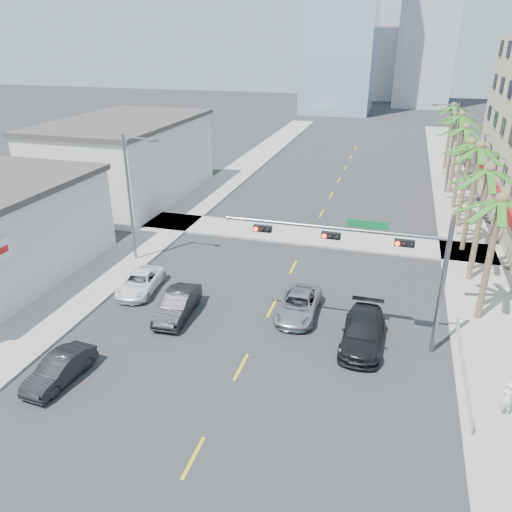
{
  "coord_description": "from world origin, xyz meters",
  "views": [
    {
      "loc": [
        6.34,
        -15.15,
        14.86
      ],
      "look_at": [
        -0.84,
        9.52,
        3.5
      ],
      "focal_mm": 35.0,
      "sensor_mm": 36.0,
      "label": 1
    }
  ],
  "objects_px": {
    "car_parked_mid": "(60,369)",
    "car_lane_left": "(177,305)",
    "car_parked_far": "(140,282)",
    "pedestrian": "(507,399)",
    "traffic_signal_mast": "(377,255)",
    "car_lane_right": "(363,332)",
    "car_lane_center": "(298,305)"
  },
  "relations": [
    {
      "from": "car_parked_mid",
      "to": "car_lane_left",
      "type": "distance_m",
      "value": 7.54
    },
    {
      "from": "car_parked_far",
      "to": "car_lane_left",
      "type": "bearing_deg",
      "value": -37.83
    },
    {
      "from": "car_parked_far",
      "to": "pedestrian",
      "type": "xyz_separation_m",
      "value": [
        20.32,
        -6.01,
        0.35
      ]
    },
    {
      "from": "traffic_signal_mast",
      "to": "car_lane_right",
      "type": "height_order",
      "value": "traffic_signal_mast"
    },
    {
      "from": "traffic_signal_mast",
      "to": "car_parked_mid",
      "type": "bearing_deg",
      "value": -151.7
    },
    {
      "from": "car_lane_center",
      "to": "traffic_signal_mast",
      "type": "bearing_deg",
      "value": -23.27
    },
    {
      "from": "car_lane_center",
      "to": "car_lane_right",
      "type": "xyz_separation_m",
      "value": [
        3.85,
        -2.01,
        0.09
      ]
    },
    {
      "from": "traffic_signal_mast",
      "to": "car_parked_mid",
      "type": "relative_size",
      "value": 2.84
    },
    {
      "from": "pedestrian",
      "to": "traffic_signal_mast",
      "type": "bearing_deg",
      "value": -52.18
    },
    {
      "from": "car_parked_mid",
      "to": "car_parked_far",
      "type": "xyz_separation_m",
      "value": [
        -0.74,
        9.16,
        -0.03
      ]
    },
    {
      "from": "car_lane_left",
      "to": "car_lane_right",
      "type": "xyz_separation_m",
      "value": [
        10.5,
        0.03,
        0.02
      ]
    },
    {
      "from": "traffic_signal_mast",
      "to": "car_lane_center",
      "type": "distance_m",
      "value": 6.28
    },
    {
      "from": "pedestrian",
      "to": "car_lane_right",
      "type": "bearing_deg",
      "value": -49.1
    },
    {
      "from": "car_lane_center",
      "to": "car_parked_mid",
      "type": "bearing_deg",
      "value": -136.85
    },
    {
      "from": "traffic_signal_mast",
      "to": "car_parked_far",
      "type": "xyz_separation_m",
      "value": [
        -14.33,
        1.84,
        -4.45
      ]
    },
    {
      "from": "traffic_signal_mast",
      "to": "car_lane_left",
      "type": "distance_m",
      "value": 11.63
    },
    {
      "from": "car_lane_right",
      "to": "car_lane_center",
      "type": "bearing_deg",
      "value": 152.89
    },
    {
      "from": "car_parked_mid",
      "to": "pedestrian",
      "type": "distance_m",
      "value": 19.84
    },
    {
      "from": "traffic_signal_mast",
      "to": "car_lane_left",
      "type": "relative_size",
      "value": 2.51
    },
    {
      "from": "traffic_signal_mast",
      "to": "pedestrian",
      "type": "relative_size",
      "value": 6.82
    },
    {
      "from": "car_lane_center",
      "to": "pedestrian",
      "type": "bearing_deg",
      "value": -30.76
    },
    {
      "from": "car_parked_mid",
      "to": "car_parked_far",
      "type": "height_order",
      "value": "car_parked_mid"
    },
    {
      "from": "car_lane_left",
      "to": "car_lane_right",
      "type": "distance_m",
      "value": 10.5
    },
    {
      "from": "car_lane_center",
      "to": "pedestrian",
      "type": "relative_size",
      "value": 2.89
    },
    {
      "from": "traffic_signal_mast",
      "to": "pedestrian",
      "type": "bearing_deg",
      "value": -34.77
    },
    {
      "from": "traffic_signal_mast",
      "to": "car_lane_left",
      "type": "xyz_separation_m",
      "value": [
        -10.78,
        -0.31,
        -4.33
      ]
    },
    {
      "from": "car_lane_left",
      "to": "car_lane_center",
      "type": "bearing_deg",
      "value": 13.28
    },
    {
      "from": "car_lane_center",
      "to": "car_lane_right",
      "type": "distance_m",
      "value": 4.34
    },
    {
      "from": "car_lane_right",
      "to": "car_parked_far",
      "type": "bearing_deg",
      "value": 171.9
    },
    {
      "from": "traffic_signal_mast",
      "to": "car_lane_center",
      "type": "height_order",
      "value": "traffic_signal_mast"
    },
    {
      "from": "car_parked_far",
      "to": "car_parked_mid",
      "type": "bearing_deg",
      "value": -91.88
    },
    {
      "from": "car_parked_mid",
      "to": "pedestrian",
      "type": "height_order",
      "value": "pedestrian"
    }
  ]
}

